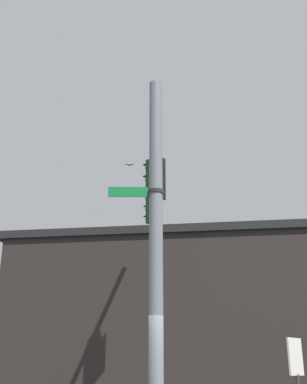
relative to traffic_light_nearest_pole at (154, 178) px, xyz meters
The scene contains 8 objects.
signal_pole 3.51m from the traffic_light_nearest_pole, 137.17° to the right, with size 0.29×0.29×7.83m, color slate.
mast_arm 1.03m from the traffic_light_nearest_pole, 41.16° to the left, with size 0.17×0.17×6.30m, color slate.
traffic_light_nearest_pole is the anchor object (origin of this frame).
traffic_light_mid_inner 2.64m from the traffic_light_nearest_pole, 42.47° to the left, with size 0.54×0.49×1.31m.
street_name_sign 2.80m from the traffic_light_nearest_pole, 142.76° to the right, with size 0.88×0.94×0.22m.
bird_flying 5.85m from the traffic_light_nearest_pole, 51.70° to the left, with size 0.42×0.29×0.12m.
storefront_building 8.63m from the traffic_light_nearest_pole, 30.51° to the left, with size 13.29×15.59×6.49m.
historical_marker 6.03m from the traffic_light_nearest_pole, 74.62° to the right, with size 0.60×0.08×2.13m.
Camera 1 is at (-7.47, -6.57, 1.53)m, focal length 45.71 mm.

